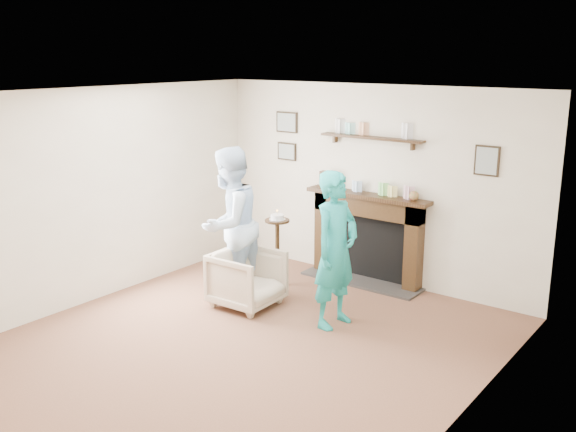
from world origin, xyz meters
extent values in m
plane|color=brown|center=(0.00, 0.00, 0.00)|extent=(5.00, 5.00, 0.00)
cube|color=beige|center=(0.00, 2.50, 1.25)|extent=(4.50, 0.04, 2.50)
cube|color=beige|center=(-2.25, 0.00, 1.25)|extent=(0.04, 5.00, 2.50)
cube|color=beige|center=(2.25, 0.00, 1.25)|extent=(0.04, 5.00, 2.50)
cube|color=white|center=(0.00, 0.00, 2.50)|extent=(4.50, 5.00, 0.04)
cube|color=black|center=(-0.66, 2.40, 0.55)|extent=(0.18, 0.20, 1.10)
cube|color=black|center=(0.66, 2.40, 0.55)|extent=(0.18, 0.20, 1.10)
cube|color=black|center=(0.00, 2.40, 0.98)|extent=(1.50, 0.20, 0.24)
cube|color=black|center=(0.00, 2.47, 0.43)|extent=(1.14, 0.06, 0.86)
cube|color=#2F2C2A|center=(0.00, 2.28, 0.01)|extent=(1.60, 0.44, 0.03)
cube|color=black|center=(0.00, 2.37, 1.12)|extent=(1.68, 0.26, 0.05)
cube|color=black|center=(0.00, 2.42, 1.85)|extent=(1.40, 0.15, 0.03)
cube|color=black|center=(-1.35, 2.48, 1.95)|extent=(0.34, 0.03, 0.28)
cube|color=black|center=(-1.35, 2.48, 1.55)|extent=(0.30, 0.03, 0.24)
cube|color=black|center=(1.45, 2.48, 1.70)|extent=(0.28, 0.03, 0.34)
cube|color=black|center=(-0.62, 2.37, 1.26)|extent=(0.16, 0.09, 0.22)
cylinder|color=beige|center=(-0.62, 2.32, 1.27)|extent=(0.11, 0.01, 0.11)
sphere|color=green|center=(0.64, 2.37, 1.21)|extent=(0.12, 0.12, 0.12)
imported|color=tan|center=(-0.66, 0.81, 0.00)|extent=(0.75, 0.73, 0.66)
imported|color=silver|center=(-0.99, 0.88, 0.00)|extent=(0.78, 0.96, 1.83)
imported|color=teal|center=(0.44, 0.98, 0.00)|extent=(0.45, 0.65, 1.69)
cylinder|color=black|center=(-0.80, 1.56, 0.01)|extent=(0.25, 0.25, 0.02)
cylinder|color=black|center=(-0.80, 1.56, 0.42)|extent=(0.05, 0.05, 0.81)
cylinder|color=black|center=(-0.80, 1.56, 0.85)|extent=(0.31, 0.31, 0.03)
cylinder|color=silver|center=(-0.80, 1.56, 0.86)|extent=(0.21, 0.21, 0.01)
cylinder|color=white|center=(-0.80, 1.56, 0.89)|extent=(0.16, 0.16, 0.06)
cylinder|color=#FFDAA1|center=(-0.80, 1.56, 0.95)|extent=(0.01, 0.01, 0.05)
sphere|color=orange|center=(-0.80, 1.56, 0.98)|extent=(0.02, 0.02, 0.02)
camera|label=1|loc=(3.94, -4.50, 2.87)|focal=40.00mm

